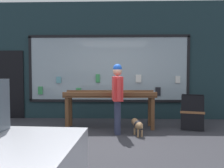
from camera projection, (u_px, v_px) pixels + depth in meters
ground_plane at (108, 139)px, 5.43m from camera, size 40.00×40.00×0.00m
shopfront_facade at (110, 62)px, 7.72m from camera, size 7.37×0.29×3.58m
display_table_main at (110, 99)px, 6.45m from camera, size 2.36×0.71×0.96m
person_browsing at (117, 93)px, 5.83m from camera, size 0.27×0.65×1.64m
small_dog at (138, 125)px, 5.73m from camera, size 0.29×0.55×0.37m
sandwich_board_sign at (192, 111)px, 6.48m from camera, size 0.75×0.94×0.85m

